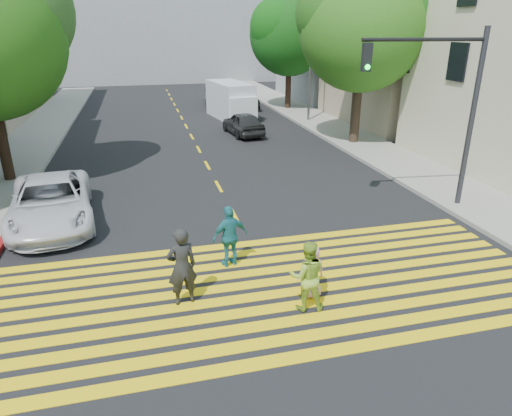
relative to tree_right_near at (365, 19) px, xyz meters
name	(u,v)px	position (x,y,z in m)	size (l,w,h in m)	color
ground	(290,319)	(-8.25, -14.11, -6.16)	(120.00, 120.00, 0.00)	black
sidewalk_left	(44,129)	(-16.75, 7.89, -6.09)	(3.00, 40.00, 0.15)	gray
sidewalk_right	(352,139)	(0.25, 0.89, -6.09)	(3.00, 60.00, 0.15)	gray
curb_red	(7,234)	(-15.15, -8.11, -6.08)	(0.20, 8.00, 0.16)	maroon
crosswalk	(274,288)	(-8.25, -12.84, -6.15)	(13.40, 5.30, 0.01)	yellow
lane_line	(184,122)	(-8.25, 8.39, -6.16)	(0.12, 34.40, 0.01)	yellow
building_right_tan	(426,41)	(6.75, 4.89, -1.16)	(10.00, 10.00, 10.00)	tan
building_right_grey	(350,37)	(6.75, 15.89, -1.16)	(10.00, 10.00, 10.00)	gray
backdrop_block	(157,25)	(-8.25, 33.89, -0.16)	(30.00, 8.00, 12.00)	gray
tree_right_near	(365,19)	(0.00, 0.00, 0.00)	(8.50, 8.26, 9.11)	black
tree_right_far	(290,30)	(-0.06, 11.34, -0.57)	(6.91, 6.67, 8.27)	black
pedestrian_man	(182,267)	(-10.39, -12.92, -5.24)	(0.67, 0.44, 1.84)	black
pedestrian_woman	(307,276)	(-7.79, -13.80, -5.35)	(0.79, 0.61, 1.62)	#96BD35
pedestrian_child	(311,271)	(-7.52, -13.37, -5.51)	(0.64, 0.41, 1.30)	#E3A5BB
pedestrian_extra	(230,236)	(-9.03, -11.47, -5.33)	(0.97, 0.40, 1.66)	teal
white_sedan	(51,202)	(-13.94, -7.40, -5.44)	(2.40, 5.20, 1.44)	silver
dark_car_near	(243,123)	(-5.30, 3.63, -5.50)	(1.56, 3.88, 1.32)	black
silver_car	(216,94)	(-4.79, 16.12, -5.49)	(1.88, 4.63, 1.34)	slate
dark_car_parked	(243,99)	(-3.26, 12.68, -5.47)	(1.45, 4.17, 1.37)	black
white_van	(232,102)	(-4.95, 8.72, -5.03)	(2.63, 5.27, 2.38)	silver
traffic_signal	(444,96)	(-1.67, -9.16, -2.37)	(3.98, 0.67, 5.86)	#2E2E36
street_lamp	(309,43)	(-0.49, 6.35, -1.27)	(1.92, 0.21, 8.52)	#575757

